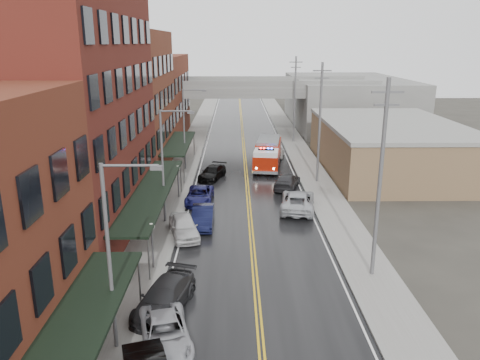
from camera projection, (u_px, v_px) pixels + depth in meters
name	position (u px, v px, depth m)	size (l,w,h in m)	color
road	(248.00, 198.00, 43.14)	(11.00, 160.00, 0.02)	black
sidewalk_left	(169.00, 198.00, 43.05)	(3.00, 160.00, 0.15)	slate
sidewalk_right	(327.00, 197.00, 43.20)	(3.00, 160.00, 0.15)	slate
curb_left	(187.00, 198.00, 43.06)	(0.30, 160.00, 0.15)	gray
curb_right	(309.00, 197.00, 43.18)	(0.30, 160.00, 0.15)	gray
brick_building_b	(68.00, 112.00, 33.74)	(9.00, 20.00, 18.00)	#541E16
brick_building_c	(124.00, 103.00, 50.94)	(9.00, 15.00, 15.00)	brown
brick_building_far	(152.00, 98.00, 68.15)	(9.00, 20.00, 12.00)	#622D19
tan_building	(389.00, 148.00, 52.19)	(14.00, 22.00, 5.00)	olive
right_far_block	(346.00, 101.00, 80.56)	(18.00, 30.00, 8.00)	slate
awning_0	(66.00, 348.00, 17.29)	(2.60, 16.00, 3.09)	black
awning_1	(153.00, 191.00, 35.50)	(2.60, 18.00, 3.09)	black
awning_2	(179.00, 143.00, 52.29)	(2.60, 13.00, 3.09)	black
globe_lamp_1	(152.00, 235.00, 29.00)	(0.44, 0.44, 3.12)	#59595B
globe_lamp_2	(178.00, 174.00, 42.42)	(0.44, 0.44, 3.12)	#59595B
street_lamp_0	(114.00, 247.00, 20.51)	(2.64, 0.22, 9.00)	#59595B
street_lamp_1	(166.00, 159.00, 35.85)	(2.64, 0.22, 9.00)	#59595B
street_lamp_2	(186.00, 124.00, 51.19)	(2.64, 0.22, 9.00)	#59595B
utility_pole_0	(380.00, 178.00, 27.05)	(1.80, 0.24, 12.00)	#59595B
utility_pole_1	(320.00, 121.00, 46.23)	(1.80, 0.24, 12.00)	#59595B
utility_pole_2	(295.00, 98.00, 65.40)	(1.80, 0.24, 12.00)	#59595B
overpass	(243.00, 95.00, 72.13)	(40.00, 10.00, 7.50)	slate
fire_truck	(268.00, 153.00, 53.20)	(4.32, 8.83, 3.12)	#911706
parked_car_left_2	(165.00, 332.00, 22.06)	(2.25, 4.89, 1.36)	#9C9DA3
parked_car_left_3	(165.00, 297.00, 24.94)	(2.15, 5.28, 1.53)	black
parked_car_left_4	(184.00, 226.00, 34.43)	(1.89, 4.70, 1.60)	silver
parked_car_left_5	(203.00, 217.00, 36.44)	(1.64, 4.69, 1.55)	black
parked_car_left_6	(200.00, 195.00, 41.75)	(2.29, 4.96, 1.38)	#161752
parked_car_left_7	(212.00, 173.00, 49.05)	(1.90, 4.68, 1.36)	black
parked_car_right_0	(298.00, 201.00, 39.87)	(2.75, 5.96, 1.66)	#B0B3B9
parked_car_right_1	(287.00, 181.00, 45.87)	(2.03, 4.98, 1.45)	#29292B
parked_car_right_2	(277.00, 152.00, 58.28)	(1.69, 4.21, 1.43)	silver
parked_car_right_3	(270.00, 141.00, 64.23)	(1.78, 5.09, 1.68)	black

